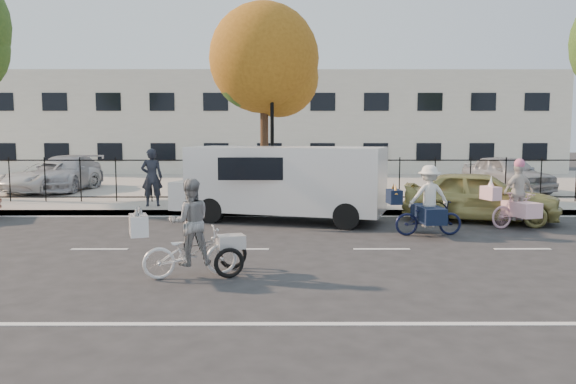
{
  "coord_description": "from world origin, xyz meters",
  "views": [
    {
      "loc": [
        0.98,
        -11.72,
        2.46
      ],
      "look_at": [
        1.01,
        1.2,
        1.1
      ],
      "focal_mm": 35.0,
      "sensor_mm": 36.0,
      "label": 1
    }
  ],
  "objects_px": {
    "white_van": "(282,180)",
    "pedestrian": "(152,177)",
    "lamppost": "(272,113)",
    "lot_car_c": "(243,177)",
    "lot_car_a": "(66,173)",
    "lot_car_d": "(507,173)",
    "zebra_trike": "(191,239)",
    "lot_car_b": "(50,177)",
    "bull_bike": "(428,207)",
    "gold_sedan": "(480,196)",
    "unicorn_bike": "(517,203)"
  },
  "relations": [
    {
      "from": "lamppost",
      "to": "zebra_trike",
      "type": "distance_m",
      "value": 9.47
    },
    {
      "from": "lot_car_c",
      "to": "white_van",
      "type": "bearing_deg",
      "value": -80.42
    },
    {
      "from": "unicorn_bike",
      "to": "gold_sedan",
      "type": "bearing_deg",
      "value": 9.71
    },
    {
      "from": "lamppost",
      "to": "white_van",
      "type": "relative_size",
      "value": 0.69
    },
    {
      "from": "zebra_trike",
      "to": "bull_bike",
      "type": "relative_size",
      "value": 1.07
    },
    {
      "from": "lamppost",
      "to": "lot_car_b",
      "type": "height_order",
      "value": "lamppost"
    },
    {
      "from": "bull_bike",
      "to": "lot_car_a",
      "type": "bearing_deg",
      "value": 48.51
    },
    {
      "from": "white_van",
      "to": "lot_car_b",
      "type": "xyz_separation_m",
      "value": [
        -9.26,
        6.59,
        -0.41
      ]
    },
    {
      "from": "unicorn_bike",
      "to": "bull_bike",
      "type": "distance_m",
      "value": 2.77
    },
    {
      "from": "lamppost",
      "to": "pedestrian",
      "type": "xyz_separation_m",
      "value": [
        -3.79,
        -0.83,
        -2.05
      ]
    },
    {
      "from": "zebra_trike",
      "to": "lot_car_a",
      "type": "height_order",
      "value": "zebra_trike"
    },
    {
      "from": "unicorn_bike",
      "to": "pedestrian",
      "type": "bearing_deg",
      "value": 54.84
    },
    {
      "from": "pedestrian",
      "to": "lot_car_c",
      "type": "distance_m",
      "value": 5.02
    },
    {
      "from": "lamppost",
      "to": "white_van",
      "type": "height_order",
      "value": "lamppost"
    },
    {
      "from": "white_van",
      "to": "gold_sedan",
      "type": "bearing_deg",
      "value": 16.63
    },
    {
      "from": "lot_car_a",
      "to": "unicorn_bike",
      "type": "bearing_deg",
      "value": -29.64
    },
    {
      "from": "bull_bike",
      "to": "white_van",
      "type": "height_order",
      "value": "white_van"
    },
    {
      "from": "lamppost",
      "to": "zebra_trike",
      "type": "bearing_deg",
      "value": -97.31
    },
    {
      "from": "unicorn_bike",
      "to": "white_van",
      "type": "relative_size",
      "value": 0.29
    },
    {
      "from": "bull_bike",
      "to": "lot_car_d",
      "type": "height_order",
      "value": "bull_bike"
    },
    {
      "from": "gold_sedan",
      "to": "pedestrian",
      "type": "relative_size",
      "value": 2.29
    },
    {
      "from": "lot_car_c",
      "to": "lot_car_d",
      "type": "distance_m",
      "value": 10.44
    },
    {
      "from": "unicorn_bike",
      "to": "lamppost",
      "type": "bearing_deg",
      "value": 40.08
    },
    {
      "from": "lamppost",
      "to": "bull_bike",
      "type": "bearing_deg",
      "value": -53.04
    },
    {
      "from": "lot_car_a",
      "to": "lot_car_c",
      "type": "xyz_separation_m",
      "value": [
        7.28,
        -0.79,
        -0.09
      ]
    },
    {
      "from": "bull_bike",
      "to": "lot_car_b",
      "type": "bearing_deg",
      "value": 51.25
    },
    {
      "from": "white_van",
      "to": "lot_car_c",
      "type": "xyz_separation_m",
      "value": [
        -1.6,
        6.45,
        -0.4
      ]
    },
    {
      "from": "lot_car_a",
      "to": "lot_car_c",
      "type": "relative_size",
      "value": 1.31
    },
    {
      "from": "gold_sedan",
      "to": "lot_car_a",
      "type": "distance_m",
      "value": 16.13
    },
    {
      "from": "lamppost",
      "to": "lot_car_c",
      "type": "bearing_deg",
      "value": 109.57
    },
    {
      "from": "lot_car_b",
      "to": "lot_car_d",
      "type": "height_order",
      "value": "lot_car_d"
    },
    {
      "from": "lot_car_a",
      "to": "zebra_trike",
      "type": "bearing_deg",
      "value": -61.46
    },
    {
      "from": "lamppost",
      "to": "white_van",
      "type": "xyz_separation_m",
      "value": [
        0.36,
        -2.96,
        -1.96
      ]
    },
    {
      "from": "lamppost",
      "to": "zebra_trike",
      "type": "xyz_separation_m",
      "value": [
        -1.16,
        -9.07,
        -2.46
      ]
    },
    {
      "from": "pedestrian",
      "to": "lot_car_d",
      "type": "xyz_separation_m",
      "value": [
        12.99,
        4.42,
        -0.19
      ]
    },
    {
      "from": "lamppost",
      "to": "unicorn_bike",
      "type": "relative_size",
      "value": 2.36
    },
    {
      "from": "white_van",
      "to": "lot_car_d",
      "type": "xyz_separation_m",
      "value": [
        8.84,
        6.55,
        -0.28
      ]
    },
    {
      "from": "bull_bike",
      "to": "gold_sedan",
      "type": "bearing_deg",
      "value": -47.2
    },
    {
      "from": "lot_car_a",
      "to": "lot_car_b",
      "type": "height_order",
      "value": "lot_car_a"
    },
    {
      "from": "white_van",
      "to": "lot_car_c",
      "type": "bearing_deg",
      "value": 120.96
    },
    {
      "from": "pedestrian",
      "to": "lot_car_b",
      "type": "bearing_deg",
      "value": -47.74
    },
    {
      "from": "lot_car_a",
      "to": "lot_car_d",
      "type": "distance_m",
      "value": 17.74
    },
    {
      "from": "white_van",
      "to": "pedestrian",
      "type": "height_order",
      "value": "white_van"
    },
    {
      "from": "lamppost",
      "to": "lot_car_b",
      "type": "bearing_deg",
      "value": 157.81
    },
    {
      "from": "lot_car_d",
      "to": "unicorn_bike",
      "type": "bearing_deg",
      "value": -126.17
    },
    {
      "from": "lot_car_b",
      "to": "bull_bike",
      "type": "bearing_deg",
      "value": -16.04
    },
    {
      "from": "lamppost",
      "to": "lot_car_b",
      "type": "relative_size",
      "value": 1.01
    },
    {
      "from": "gold_sedan",
      "to": "lamppost",
      "type": "bearing_deg",
      "value": 80.48
    },
    {
      "from": "unicorn_bike",
      "to": "lot_car_d",
      "type": "bearing_deg",
      "value": -36.94
    },
    {
      "from": "lamppost",
      "to": "unicorn_bike",
      "type": "bearing_deg",
      "value": -32.63
    }
  ]
}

